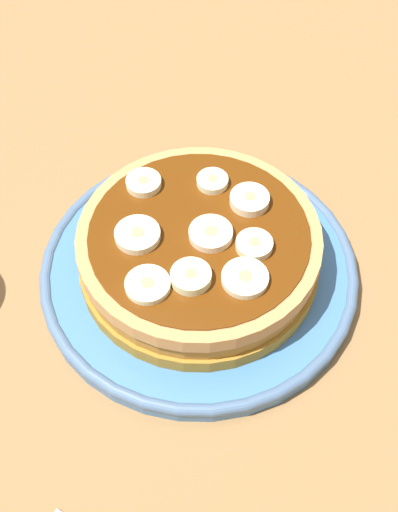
# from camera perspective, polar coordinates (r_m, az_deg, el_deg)

# --- Properties ---
(ground_plane) EXTENTS (1.40, 1.40, 0.03)m
(ground_plane) POSITION_cam_1_polar(r_m,az_deg,el_deg) (0.59, 0.00, -2.51)
(ground_plane) COLOR olive
(plate) EXTENTS (0.27, 0.27, 0.02)m
(plate) POSITION_cam_1_polar(r_m,az_deg,el_deg) (0.57, 0.00, -1.15)
(plate) COLOR #3F72B2
(plate) RESTS_ON ground_plane
(pancake_stack) EXTENTS (0.20, 0.20, 0.04)m
(pancake_stack) POSITION_cam_1_polar(r_m,az_deg,el_deg) (0.55, -0.24, 0.49)
(pancake_stack) COLOR olive
(pancake_stack) RESTS_ON plate
(banana_slice_0) EXTENTS (0.03, 0.03, 0.01)m
(banana_slice_0) POSITION_cam_1_polar(r_m,az_deg,el_deg) (0.53, 0.95, 1.75)
(banana_slice_0) COLOR #FAE2C1
(banana_slice_0) RESTS_ON pancake_stack
(banana_slice_1) EXTENTS (0.03, 0.03, 0.01)m
(banana_slice_1) POSITION_cam_1_polar(r_m,az_deg,el_deg) (0.50, -0.69, -1.78)
(banana_slice_1) COLOR #EAF0B5
(banana_slice_1) RESTS_ON pancake_stack
(banana_slice_2) EXTENTS (0.03, 0.03, 0.01)m
(banana_slice_2) POSITION_cam_1_polar(r_m,az_deg,el_deg) (0.55, 4.26, 4.69)
(banana_slice_2) COLOR #FAE9BE
(banana_slice_2) RESTS_ON pancake_stack
(banana_slice_3) EXTENTS (0.03, 0.03, 0.01)m
(banana_slice_3) POSITION_cam_1_polar(r_m,az_deg,el_deg) (0.56, 1.13, 6.26)
(banana_slice_3) COLOR #ECECBA
(banana_slice_3) RESTS_ON pancake_stack
(banana_slice_4) EXTENTS (0.04, 0.04, 0.01)m
(banana_slice_4) POSITION_cam_1_polar(r_m,az_deg,el_deg) (0.50, 3.88, -1.90)
(banana_slice_4) COLOR #F2EBBC
(banana_slice_4) RESTS_ON pancake_stack
(banana_slice_5) EXTENTS (0.03, 0.03, 0.01)m
(banana_slice_5) POSITION_cam_1_polar(r_m,az_deg,el_deg) (0.56, -4.67, 6.11)
(banana_slice_5) COLOR #F2EAB7
(banana_slice_5) RESTS_ON pancake_stack
(banana_slice_6) EXTENTS (0.04, 0.04, 0.01)m
(banana_slice_6) POSITION_cam_1_polar(r_m,az_deg,el_deg) (0.53, -5.18, 1.75)
(banana_slice_6) COLOR #F4E7BE
(banana_slice_6) RESTS_ON pancake_stack
(banana_slice_7) EXTENTS (0.03, 0.03, 0.01)m
(banana_slice_7) POSITION_cam_1_polar(r_m,az_deg,el_deg) (0.52, 4.72, 1.09)
(banana_slice_7) COLOR #FAEAB3
(banana_slice_7) RESTS_ON pancake_stack
(banana_slice_8) EXTENTS (0.03, 0.03, 0.01)m
(banana_slice_8) POSITION_cam_1_polar(r_m,az_deg,el_deg) (0.50, -4.33, -2.46)
(banana_slice_8) COLOR #F1F1C2
(banana_slice_8) RESTS_ON pancake_stack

